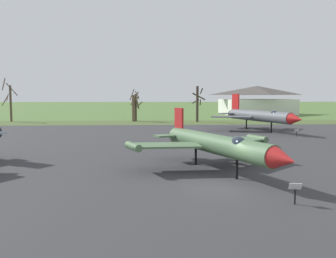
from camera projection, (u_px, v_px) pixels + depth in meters
The scene contains 12 objects.
ground_plane at pixel (224, 189), 20.42m from camera, with size 600.00×600.00×0.00m, color #4C6B33.
asphalt_apron at pixel (190, 147), 36.95m from camera, with size 95.27×55.44×0.05m, color #333335.
grass_verge_strip at pixel (171, 123), 70.47m from camera, with size 155.27×12.00×0.06m, color #46582C.
jet_fighter_front_left at pixel (216, 144), 24.63m from camera, with size 11.21×13.59×4.34m.
info_placard_front_left at pixel (295, 191), 17.23m from camera, with size 0.64×0.40×1.13m.
jet_fighter_rear_right at pixel (260, 116), 53.03m from camera, with size 13.16×16.55×5.70m.
info_placard_rear_right at pixel (297, 132), 46.06m from camera, with size 0.57×0.25×1.01m.
bare_tree_far_left at pixel (10, 101), 72.70m from camera, with size 3.08×2.97×9.08m.
bare_tree_left_of_center at pixel (134, 106), 73.20m from camera, with size 1.94×2.44×6.20m.
bare_tree_center at pixel (136, 106), 74.52m from camera, with size 2.77×2.33×6.83m.
bare_tree_right_of_center at pixel (198, 103), 71.82m from camera, with size 2.70×2.61×7.33m.
visitor_building at pixel (257, 100), 102.85m from camera, with size 21.30×15.65×8.25m.
Camera 1 is at (-4.29, -19.81, 5.34)m, focal length 37.78 mm.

